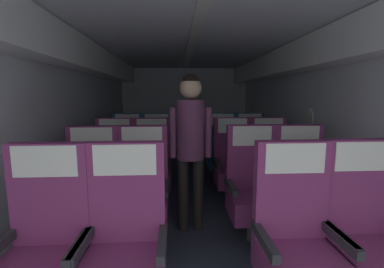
{
  "coord_description": "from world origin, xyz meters",
  "views": [
    {
      "loc": [
        -0.22,
        -0.11,
        1.41
      ],
      "look_at": [
        0.01,
        3.67,
        0.86
      ],
      "focal_mm": 24.65,
      "sensor_mm": 36.0,
      "label": 1
    }
  ],
  "objects_px": {
    "seat_c_left_aisle": "(152,167)",
    "seat_d_left_window": "(128,153)",
    "seat_a_left_aisle": "(125,247)",
    "flight_attendant": "(191,136)",
    "seat_b_left_window": "(92,194)",
    "seat_b_right_window": "(253,190)",
    "seat_b_left_aisle": "(142,192)",
    "seat_c_right_window": "(233,166)",
    "seat_a_left_window": "(45,250)",
    "seat_a_right_aisle": "(366,238)",
    "seat_d_right_window": "(222,152)",
    "seat_c_right_aisle": "(269,165)",
    "seat_a_right_window": "(297,243)",
    "seat_d_right_aisle": "(250,151)",
    "seat_d_left_aisle": "(157,152)",
    "seat_c_left_window": "(115,168)",
    "seat_b_right_aisle": "(301,189)"
  },
  "relations": [
    {
      "from": "seat_c_left_window",
      "to": "seat_c_left_aisle",
      "type": "relative_size",
      "value": 1.0
    },
    {
      "from": "seat_a_left_window",
      "to": "seat_b_left_window",
      "type": "height_order",
      "value": "same"
    },
    {
      "from": "seat_d_right_window",
      "to": "seat_b_right_window",
      "type": "bearing_deg",
      "value": -90.38
    },
    {
      "from": "seat_c_right_window",
      "to": "seat_b_left_window",
      "type": "bearing_deg",
      "value": -149.16
    },
    {
      "from": "seat_c_right_window",
      "to": "seat_c_left_window",
      "type": "bearing_deg",
      "value": 179.98
    },
    {
      "from": "seat_a_right_aisle",
      "to": "seat_d_right_window",
      "type": "distance_m",
      "value": 2.84
    },
    {
      "from": "seat_a_left_aisle",
      "to": "seat_a_right_window",
      "type": "xyz_separation_m",
      "value": [
        1.11,
        -0.02,
        0.0
      ]
    },
    {
      "from": "seat_b_left_aisle",
      "to": "seat_d_right_aisle",
      "type": "height_order",
      "value": "same"
    },
    {
      "from": "seat_b_left_window",
      "to": "seat_d_right_aisle",
      "type": "relative_size",
      "value": 1.0
    },
    {
      "from": "seat_a_right_aisle",
      "to": "seat_c_right_aisle",
      "type": "relative_size",
      "value": 1.0
    },
    {
      "from": "seat_a_left_aisle",
      "to": "flight_attendant",
      "type": "height_order",
      "value": "flight_attendant"
    },
    {
      "from": "seat_c_left_window",
      "to": "seat_d_left_aisle",
      "type": "height_order",
      "value": "same"
    },
    {
      "from": "seat_c_left_aisle",
      "to": "seat_c_right_window",
      "type": "bearing_deg",
      "value": 0.65
    },
    {
      "from": "seat_c_left_aisle",
      "to": "seat_c_right_window",
      "type": "height_order",
      "value": "same"
    },
    {
      "from": "seat_b_right_window",
      "to": "seat_d_left_aisle",
      "type": "height_order",
      "value": "same"
    },
    {
      "from": "seat_a_left_aisle",
      "to": "seat_b_left_window",
      "type": "xyz_separation_m",
      "value": [
        -0.5,
        0.93,
        0.0
      ]
    },
    {
      "from": "seat_d_right_window",
      "to": "seat_c_right_aisle",
      "type": "bearing_deg",
      "value": -62.53
    },
    {
      "from": "seat_b_right_aisle",
      "to": "seat_c_right_aisle",
      "type": "height_order",
      "value": "same"
    },
    {
      "from": "seat_b_left_aisle",
      "to": "seat_b_right_window",
      "type": "distance_m",
      "value": 1.11
    },
    {
      "from": "seat_a_right_aisle",
      "to": "seat_a_left_aisle",
      "type": "bearing_deg",
      "value": -179.8
    },
    {
      "from": "seat_c_left_aisle",
      "to": "seat_d_left_aisle",
      "type": "bearing_deg",
      "value": 90.28
    },
    {
      "from": "seat_b_left_window",
      "to": "seat_b_right_window",
      "type": "distance_m",
      "value": 1.6
    },
    {
      "from": "seat_b_left_window",
      "to": "flight_attendant",
      "type": "xyz_separation_m",
      "value": [
        0.97,
        0.15,
        0.54
      ]
    },
    {
      "from": "seat_d_left_aisle",
      "to": "seat_a_right_window",
      "type": "bearing_deg",
      "value": -68.63
    },
    {
      "from": "seat_a_left_window",
      "to": "seat_b_right_aisle",
      "type": "distance_m",
      "value": 2.29
    },
    {
      "from": "seat_d_left_aisle",
      "to": "flight_attendant",
      "type": "distance_m",
      "value": 1.88
    },
    {
      "from": "seat_a_right_window",
      "to": "seat_b_left_window",
      "type": "height_order",
      "value": "same"
    },
    {
      "from": "seat_c_right_window",
      "to": "seat_b_left_aisle",
      "type": "bearing_deg",
      "value": -139.86
    },
    {
      "from": "seat_c_left_window",
      "to": "flight_attendant",
      "type": "relative_size",
      "value": 0.69
    },
    {
      "from": "seat_c_left_aisle",
      "to": "seat_d_left_window",
      "type": "bearing_deg",
      "value": 117.47
    },
    {
      "from": "seat_b_right_aisle",
      "to": "seat_c_left_window",
      "type": "bearing_deg",
      "value": 155.59
    },
    {
      "from": "seat_a_left_aisle",
      "to": "seat_d_left_aisle",
      "type": "height_order",
      "value": "same"
    },
    {
      "from": "seat_c_right_window",
      "to": "seat_d_right_aisle",
      "type": "relative_size",
      "value": 1.0
    },
    {
      "from": "seat_c_right_aisle",
      "to": "seat_c_left_aisle",
      "type": "bearing_deg",
      "value": 179.96
    },
    {
      "from": "seat_b_right_window",
      "to": "seat_d_left_window",
      "type": "bearing_deg",
      "value": 130.33
    },
    {
      "from": "seat_b_right_window",
      "to": "flight_attendant",
      "type": "height_order",
      "value": "flight_attendant"
    },
    {
      "from": "seat_b_right_aisle",
      "to": "seat_a_right_window",
      "type": "bearing_deg",
      "value": -117.07
    },
    {
      "from": "seat_d_left_aisle",
      "to": "seat_d_right_aisle",
      "type": "xyz_separation_m",
      "value": [
        1.6,
        -0.01,
        0.0
      ]
    },
    {
      "from": "seat_b_right_window",
      "to": "seat_a_right_aisle",
      "type": "bearing_deg",
      "value": -62.28
    },
    {
      "from": "seat_a_left_window",
      "to": "seat_c_left_aisle",
      "type": "bearing_deg",
      "value": 75.31
    },
    {
      "from": "seat_a_right_aisle",
      "to": "seat_c_right_window",
      "type": "distance_m",
      "value": 1.94
    },
    {
      "from": "seat_b_left_window",
      "to": "seat_d_left_window",
      "type": "relative_size",
      "value": 1.0
    },
    {
      "from": "seat_a_right_window",
      "to": "seat_d_left_aisle",
      "type": "relative_size",
      "value": 1.0
    },
    {
      "from": "seat_c_left_aisle",
      "to": "seat_d_left_aisle",
      "type": "height_order",
      "value": "same"
    },
    {
      "from": "seat_b_left_window",
      "to": "seat_b_right_window",
      "type": "height_order",
      "value": "same"
    },
    {
      "from": "seat_c_right_aisle",
      "to": "seat_d_right_aisle",
      "type": "distance_m",
      "value": 0.94
    },
    {
      "from": "seat_c_right_aisle",
      "to": "seat_d_left_window",
      "type": "relative_size",
      "value": 1.0
    },
    {
      "from": "seat_a_right_aisle",
      "to": "seat_c_left_aisle",
      "type": "bearing_deg",
      "value": 130.48
    },
    {
      "from": "seat_b_left_aisle",
      "to": "seat_c_right_window",
      "type": "relative_size",
      "value": 1.0
    },
    {
      "from": "seat_a_left_window",
      "to": "seat_b_left_aisle",
      "type": "relative_size",
      "value": 1.0
    }
  ]
}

